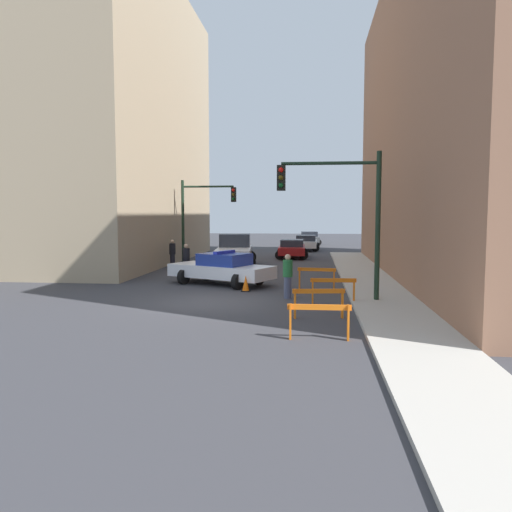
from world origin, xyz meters
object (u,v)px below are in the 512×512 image
Objects in this scene: parked_car_near at (292,248)px; pedestrian_sidewalk at (288,276)px; traffic_light_far at (200,209)px; traffic_cone at (246,284)px; pedestrian_corner at (172,254)px; barrier_front at (319,316)px; police_car at (222,268)px; parked_car_mid at (306,243)px; barrier_corner at (317,275)px; pedestrian_crossing at (186,260)px; parked_car_far at (309,238)px; barrier_back at (333,286)px; traffic_light_near at (344,203)px; white_truck at (234,251)px; barrier_mid at (319,298)px.

parked_car_near is 2.61× the size of pedestrian_sidewalk.
traffic_light_far is 11.70m from traffic_cone.
pedestrian_corner is (-6.54, -7.54, 0.19)m from parked_car_near.
police_car is at bearing 114.16° from barrier_front.
parked_car_mid is 21.70m from barrier_corner.
traffic_light_far is 3.13× the size of pedestrian_crossing.
parked_car_far is 2.75× the size of barrier_back.
barrier_front is at bearing -99.52° from traffic_light_near.
barrier_back is at bearing -71.97° from white_truck.
pedestrian_corner reaches higher than parked_car_near.
white_truck reaches higher than barrier_front.
parked_car_near is (5.49, 4.97, -2.72)m from traffic_light_far.
pedestrian_crossing is at bearing -114.19° from parked_car_near.
traffic_light_far is 12.24m from barrier_corner.
police_car is 3.03× the size of pedestrian_crossing.
parked_car_mid is at bearing 92.95° from barrier_back.
pedestrian_crossing is 2.53× the size of traffic_cone.
barrier_front is 8.39m from barrier_corner.
parked_car_near is 9.99m from pedestrian_corner.
barrier_mid is 0.99× the size of barrier_back.
police_car is 29.22m from parked_car_far.
barrier_back is at bearing -80.44° from barrier_corner.
pedestrian_sidewalk reaches higher than barrier_back.
barrier_mid is at bearing -102.07° from barrier_back.
white_truck is at bearing 116.09° from traffic_light_near.
barrier_back is (8.72, -10.27, -0.24)m from pedestrian_corner.
barrier_back is (6.96, -6.55, -0.24)m from pedestrian_crossing.
barrier_front is 2.59m from barrier_mid.
parked_car_mid is at bearing 66.01° from white_truck.
traffic_cone is at bearing 111.17° from pedestrian_sidewalk.
barrier_back is at bearing -84.23° from parked_car_near.
parked_car_far reaches higher than barrier_front.
pedestrian_crossing is (-1.52, -5.65, -0.04)m from white_truck.
pedestrian_corner is at bearing 123.96° from traffic_cone.
traffic_light_near is 0.93× the size of white_truck.
police_car is 3.15× the size of barrier_back.
barrier_mid is 2.56m from barrier_back.
pedestrian_sidewalk is at bearing -89.72° from parked_car_mid.
pedestrian_sidewalk is at bearing -111.39° from police_car.
traffic_cone is at bearing -67.87° from traffic_light_far.
pedestrian_corner reaches higher than barrier_corner.
parked_car_near is 2.71× the size of barrier_back.
police_car is (2.94, -8.64, -2.67)m from traffic_light_far.
traffic_light_near is 5.36m from traffic_cone.
barrier_corner is (4.18, -0.92, -0.11)m from police_car.
barrier_back is at bearing -56.43° from pedestrian_sidewalk.
pedestrian_crossing is 11.10m from barrier_mid.
barrier_back is 1.00× the size of barrier_corner.
white_truck is at bearing 108.43° from barrier_mid.
parked_car_far is at bearing 72.27° from white_truck.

